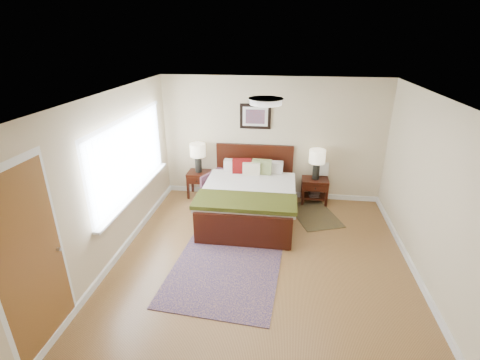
{
  "coord_description": "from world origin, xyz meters",
  "views": [
    {
      "loc": [
        0.26,
        -4.36,
        3.24
      ],
      "look_at": [
        -0.43,
        0.78,
        1.05
      ],
      "focal_mm": 26.0,
      "sensor_mm": 36.0,
      "label": 1
    }
  ],
  "objects_px": {
    "lamp_right": "(317,159)",
    "armchair": "(223,189)",
    "lamp_left": "(198,153)",
    "nightstand_right": "(315,188)",
    "nightstand_left": "(199,178)",
    "rug_persian": "(227,265)",
    "bed": "(249,192)"
  },
  "relations": [
    {
      "from": "lamp_right",
      "to": "armchair",
      "type": "height_order",
      "value": "lamp_right"
    },
    {
      "from": "lamp_left",
      "to": "armchair",
      "type": "height_order",
      "value": "lamp_left"
    },
    {
      "from": "nightstand_right",
      "to": "lamp_right",
      "type": "bearing_deg",
      "value": 90.0
    },
    {
      "from": "armchair",
      "to": "nightstand_right",
      "type": "bearing_deg",
      "value": 29.27
    },
    {
      "from": "nightstand_right",
      "to": "lamp_left",
      "type": "relative_size",
      "value": 0.87
    },
    {
      "from": "lamp_left",
      "to": "armchair",
      "type": "distance_m",
      "value": 0.91
    },
    {
      "from": "nightstand_left",
      "to": "nightstand_right",
      "type": "bearing_deg",
      "value": 0.18
    },
    {
      "from": "nightstand_right",
      "to": "lamp_left",
      "type": "distance_m",
      "value": 2.5
    },
    {
      "from": "lamp_right",
      "to": "rug_persian",
      "type": "xyz_separation_m",
      "value": [
        -1.42,
        -2.35,
        -0.94
      ]
    },
    {
      "from": "bed",
      "to": "lamp_right",
      "type": "relative_size",
      "value": 3.41
    },
    {
      "from": "bed",
      "to": "rug_persian",
      "type": "height_order",
      "value": "bed"
    },
    {
      "from": "nightstand_right",
      "to": "bed",
      "type": "bearing_deg",
      "value": -148.22
    },
    {
      "from": "lamp_right",
      "to": "bed",
      "type": "bearing_deg",
      "value": -147.81
    },
    {
      "from": "nightstand_left",
      "to": "lamp_right",
      "type": "relative_size",
      "value": 0.9
    },
    {
      "from": "lamp_left",
      "to": "rug_persian",
      "type": "bearing_deg",
      "value": -66.96
    },
    {
      "from": "lamp_right",
      "to": "armchair",
      "type": "distance_m",
      "value": 1.97
    },
    {
      "from": "nightstand_left",
      "to": "nightstand_right",
      "type": "distance_m",
      "value": 2.42
    },
    {
      "from": "lamp_right",
      "to": "armchair",
      "type": "bearing_deg",
      "value": -171.68
    },
    {
      "from": "nightstand_left",
      "to": "bed",
      "type": "bearing_deg",
      "value": -33.76
    },
    {
      "from": "bed",
      "to": "nightstand_right",
      "type": "relative_size",
      "value": 3.94
    },
    {
      "from": "lamp_left",
      "to": "nightstand_right",
      "type": "bearing_deg",
      "value": -0.29
    },
    {
      "from": "lamp_left",
      "to": "lamp_right",
      "type": "xyz_separation_m",
      "value": [
        2.42,
        0.0,
        -0.03
      ]
    },
    {
      "from": "rug_persian",
      "to": "lamp_right",
      "type": "bearing_deg",
      "value": 63.0
    },
    {
      "from": "rug_persian",
      "to": "lamp_left",
      "type": "bearing_deg",
      "value": 117.24
    },
    {
      "from": "lamp_right",
      "to": "rug_persian",
      "type": "bearing_deg",
      "value": -121.2
    },
    {
      "from": "nightstand_left",
      "to": "lamp_left",
      "type": "relative_size",
      "value": 0.9
    },
    {
      "from": "nightstand_left",
      "to": "lamp_right",
      "type": "height_order",
      "value": "lamp_right"
    },
    {
      "from": "nightstand_right",
      "to": "armchair",
      "type": "distance_m",
      "value": 1.86
    },
    {
      "from": "nightstand_left",
      "to": "armchair",
      "type": "relative_size",
      "value": 0.78
    },
    {
      "from": "bed",
      "to": "lamp_left",
      "type": "xyz_separation_m",
      "value": [
        -1.16,
        0.79,
        0.45
      ]
    },
    {
      "from": "lamp_right",
      "to": "lamp_left",
      "type": "bearing_deg",
      "value": 180.0
    },
    {
      "from": "bed",
      "to": "rug_persian",
      "type": "relative_size",
      "value": 0.94
    }
  ]
}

